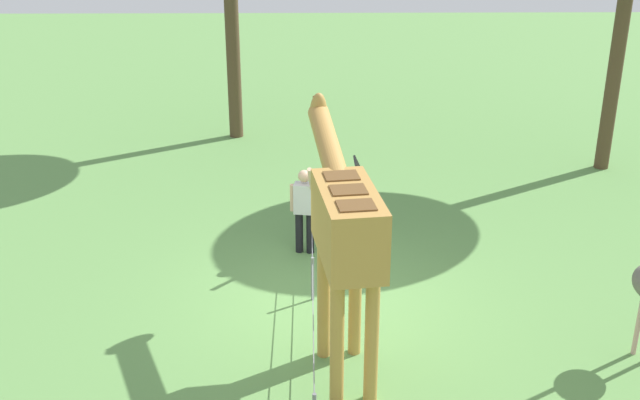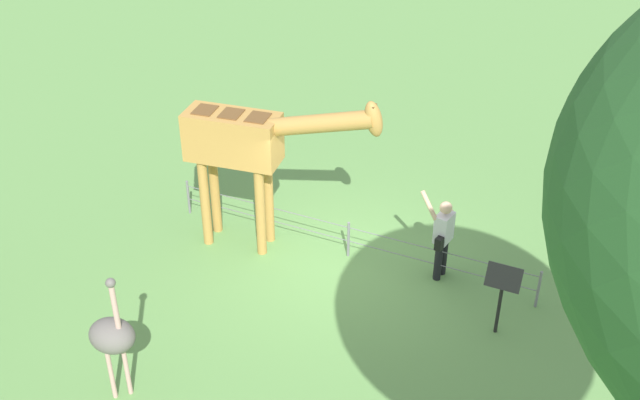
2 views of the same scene
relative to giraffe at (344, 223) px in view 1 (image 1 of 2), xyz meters
The scene contains 5 objects.
ground_plane 2.81m from the giraffe, ahead, with size 60.00×60.00×0.00m, color #60934C.
giraffe is the anchor object (origin of this frame).
visitor 3.79m from the giraffe, ahead, with size 0.60×0.59×1.77m.
info_sign 5.01m from the giraffe, ahead, with size 0.56×0.21×1.32m.
wire_fence 2.54m from the giraffe, 12.42° to the left, with size 7.05×0.05×0.75m.
Camera 1 is at (-10.85, 0.30, 6.17)m, focal length 43.24 mm.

